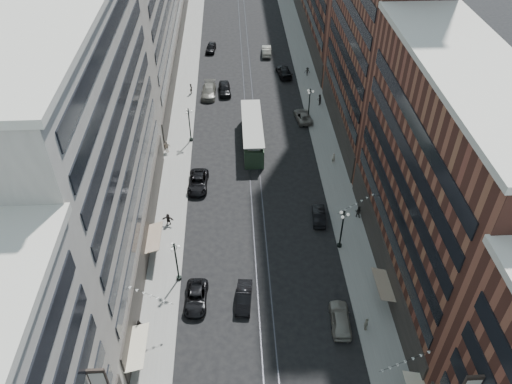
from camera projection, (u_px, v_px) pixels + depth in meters
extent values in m
plane|color=black|center=(251.00, 122.00, 79.49)|extent=(220.00, 220.00, 0.00)
cube|color=gray|center=(185.00, 93.00, 86.67)|extent=(4.00, 180.00, 0.15)
cube|color=gray|center=(311.00, 90.00, 87.53)|extent=(4.00, 180.00, 0.15)
cube|color=#2D2D33|center=(244.00, 92.00, 87.12)|extent=(0.12, 180.00, 0.02)
cube|color=#2D2D33|center=(252.00, 91.00, 87.17)|extent=(0.12, 180.00, 0.02)
cube|color=#A8A195|center=(89.00, 151.00, 49.16)|extent=(8.00, 36.00, 28.00)
cube|color=brown|center=(440.00, 187.00, 47.94)|extent=(8.00, 30.00, 24.00)
cylinder|color=black|center=(179.00, 278.00, 54.43)|extent=(0.56, 0.56, 0.30)
cylinder|color=black|center=(177.00, 263.00, 52.86)|extent=(0.18, 0.18, 5.20)
sphere|color=black|center=(174.00, 244.00, 51.06)|extent=(0.24, 0.24, 0.24)
sphere|color=white|center=(179.00, 247.00, 51.33)|extent=(0.36, 0.36, 0.36)
sphere|color=white|center=(172.00, 244.00, 51.61)|extent=(0.36, 0.36, 0.36)
sphere|color=white|center=(172.00, 250.00, 51.01)|extent=(0.36, 0.36, 0.36)
cylinder|color=black|center=(191.00, 140.00, 75.11)|extent=(0.56, 0.56, 0.30)
cylinder|color=black|center=(190.00, 126.00, 73.54)|extent=(0.18, 0.18, 5.20)
sphere|color=black|center=(188.00, 109.00, 71.74)|extent=(0.24, 0.24, 0.24)
sphere|color=white|center=(191.00, 111.00, 72.02)|extent=(0.36, 0.36, 0.36)
sphere|color=white|center=(187.00, 110.00, 72.29)|extent=(0.36, 0.36, 0.36)
sphere|color=white|center=(187.00, 113.00, 71.69)|extent=(0.36, 0.36, 0.36)
cylinder|color=black|center=(339.00, 245.00, 58.21)|extent=(0.56, 0.56, 0.30)
cylinder|color=black|center=(342.00, 230.00, 56.64)|extent=(0.18, 0.18, 5.20)
sphere|color=black|center=(344.00, 212.00, 54.84)|extent=(0.24, 0.24, 0.24)
sphere|color=white|center=(348.00, 214.00, 55.11)|extent=(0.36, 0.36, 0.36)
sphere|color=white|center=(341.00, 212.00, 55.39)|extent=(0.36, 0.36, 0.36)
sphere|color=white|center=(343.00, 217.00, 54.79)|extent=(0.36, 0.36, 0.36)
cylinder|color=black|center=(308.00, 119.00, 79.66)|extent=(0.56, 0.56, 0.30)
cylinder|color=black|center=(309.00, 105.00, 78.08)|extent=(0.18, 0.18, 5.20)
sphere|color=black|center=(310.00, 89.00, 76.29)|extent=(0.24, 0.24, 0.24)
sphere|color=white|center=(313.00, 92.00, 76.56)|extent=(0.36, 0.36, 0.36)
sphere|color=white|center=(308.00, 90.00, 76.83)|extent=(0.36, 0.36, 0.36)
sphere|color=white|center=(309.00, 93.00, 76.24)|extent=(0.36, 0.36, 0.36)
cube|color=#233724|center=(252.00, 135.00, 73.98)|extent=(2.71, 13.00, 2.82)
cube|color=gray|center=(252.00, 125.00, 72.86)|extent=(1.73, 11.92, 0.65)
cube|color=gray|center=(252.00, 123.00, 72.59)|extent=(2.93, 13.22, 0.16)
cylinder|color=black|center=(254.00, 160.00, 70.90)|extent=(2.49, 0.76, 0.76)
cylinder|color=black|center=(251.00, 124.00, 78.37)|extent=(2.49, 0.76, 0.76)
imported|color=black|center=(196.00, 298.00, 51.87)|extent=(2.50, 5.05, 1.38)
imported|color=gray|center=(340.00, 319.00, 49.70)|extent=(2.22, 4.92, 1.64)
imported|color=black|center=(244.00, 297.00, 51.86)|extent=(2.01, 4.60, 1.47)
imported|color=black|center=(140.00, 326.00, 48.92)|extent=(0.87, 0.70, 1.57)
imported|color=#A6A18A|center=(366.00, 324.00, 49.07)|extent=(0.62, 1.02, 1.63)
imported|color=black|center=(198.00, 182.00, 66.51)|extent=(2.80, 5.62, 1.53)
imported|color=#636158|center=(209.00, 91.00, 85.53)|extent=(2.62, 5.87, 1.67)
imported|color=black|center=(211.00, 48.00, 99.39)|extent=(2.31, 4.63, 1.51)
imported|color=black|center=(319.00, 215.00, 61.58)|extent=(1.87, 4.39, 1.41)
imported|color=slate|center=(303.00, 116.00, 79.52)|extent=(2.93, 5.25, 1.39)
imported|color=black|center=(284.00, 72.00, 91.22)|extent=(2.96, 5.81, 1.62)
imported|color=black|center=(225.00, 89.00, 86.18)|extent=(2.27, 5.08, 1.70)
imported|color=gray|center=(267.00, 51.00, 98.18)|extent=(1.99, 5.05, 1.64)
imported|color=black|center=(168.00, 219.00, 60.71)|extent=(1.50, 0.68, 1.57)
imported|color=#B2A393|center=(167.00, 146.00, 72.30)|extent=(1.20, 0.75, 1.91)
imported|color=black|center=(358.00, 212.00, 61.69)|extent=(0.92, 0.77, 1.66)
imported|color=#B1A693|center=(333.00, 158.00, 70.45)|extent=(0.64, 0.51, 1.53)
imported|color=black|center=(307.00, 71.00, 91.01)|extent=(1.04, 0.53, 1.55)
imported|color=black|center=(319.00, 100.00, 82.78)|extent=(0.84, 1.03, 1.86)
imported|color=black|center=(191.00, 89.00, 85.77)|extent=(0.49, 0.69, 1.81)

